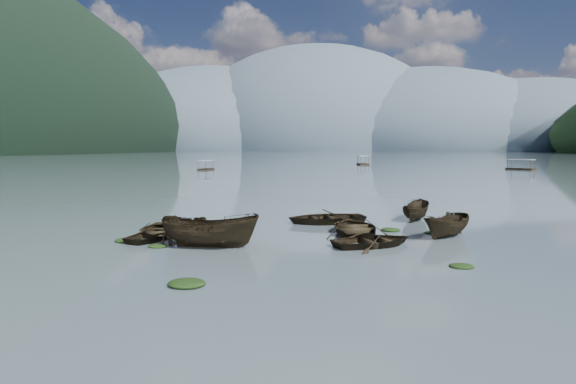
# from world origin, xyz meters

# --- Properties ---
(ground_plane) EXTENTS (2400.00, 2400.00, 0.00)m
(ground_plane) POSITION_xyz_m (0.00, 0.00, 0.00)
(ground_plane) COLOR #526166
(haze_mtn_a) EXTENTS (520.00, 520.00, 280.00)m
(haze_mtn_a) POSITION_xyz_m (-260.00, 900.00, 0.00)
(haze_mtn_a) COLOR #475666
(haze_mtn_a) RESTS_ON ground
(haze_mtn_b) EXTENTS (520.00, 520.00, 340.00)m
(haze_mtn_b) POSITION_xyz_m (-60.00, 900.00, 0.00)
(haze_mtn_b) COLOR #475666
(haze_mtn_b) RESTS_ON ground
(haze_mtn_c) EXTENTS (520.00, 520.00, 260.00)m
(haze_mtn_c) POSITION_xyz_m (140.00, 900.00, 0.00)
(haze_mtn_c) COLOR #475666
(haze_mtn_c) RESTS_ON ground
(haze_mtn_d) EXTENTS (520.00, 520.00, 220.00)m
(haze_mtn_d) POSITION_xyz_m (320.00, 900.00, 0.00)
(haze_mtn_d) COLOR #475666
(haze_mtn_d) RESTS_ON ground
(rowboat_0) EXTENTS (3.87, 4.79, 0.88)m
(rowboat_0) POSITION_xyz_m (-6.68, 7.12, 0.00)
(rowboat_0) COLOR black
(rowboat_0) RESTS_ON ground
(rowboat_1) EXTENTS (3.98, 4.70, 0.83)m
(rowboat_1) POSITION_xyz_m (-6.21, 5.93, 0.00)
(rowboat_1) COLOR black
(rowboat_1) RESTS_ON ground
(rowboat_2) EXTENTS (4.90, 1.87, 1.89)m
(rowboat_2) POSITION_xyz_m (-2.80, 4.17, 0.00)
(rowboat_2) COLOR black
(rowboat_2) RESTS_ON ground
(rowboat_3) EXTENTS (4.24, 5.48, 1.05)m
(rowboat_3) POSITION_xyz_m (4.27, 8.72, 0.00)
(rowboat_3) COLOR black
(rowboat_3) RESTS_ON ground
(rowboat_4) EXTENTS (5.15, 4.67, 0.87)m
(rowboat_4) POSITION_xyz_m (5.14, 5.60, 0.00)
(rowboat_4) COLOR black
(rowboat_4) RESTS_ON ground
(rowboat_5) EXTENTS (3.66, 3.97, 1.52)m
(rowboat_5) POSITION_xyz_m (9.24, 8.36, 0.00)
(rowboat_5) COLOR black
(rowboat_5) RESTS_ON ground
(rowboat_6) EXTENTS (4.98, 5.49, 0.93)m
(rowboat_6) POSITION_xyz_m (-3.14, 7.65, 0.00)
(rowboat_6) COLOR black
(rowboat_6) RESTS_ON ground
(rowboat_7) EXTENTS (5.96, 5.07, 1.05)m
(rowboat_7) POSITION_xyz_m (2.48, 12.17, 0.00)
(rowboat_7) COLOR black
(rowboat_7) RESTS_ON ground
(rowboat_8) EXTENTS (2.72, 4.08, 1.48)m
(rowboat_8) POSITION_xyz_m (8.42, 14.25, 0.00)
(rowboat_8) COLOR black
(rowboat_8) RESTS_ON ground
(weed_clump_0) EXTENTS (1.08, 0.88, 0.24)m
(weed_clump_0) POSITION_xyz_m (-3.87, 4.93, 0.00)
(weed_clump_0) COLOR black
(weed_clump_0) RESTS_ON ground
(weed_clump_1) EXTENTS (0.98, 0.78, 0.21)m
(weed_clump_1) POSITION_xyz_m (-5.39, 3.90, 0.00)
(weed_clump_1) COLOR black
(weed_clump_1) RESTS_ON ground
(weed_clump_2) EXTENTS (1.36, 1.09, 0.29)m
(weed_clump_2) POSITION_xyz_m (-1.75, -1.92, 0.00)
(weed_clump_2) COLOR black
(weed_clump_2) RESTS_ON ground
(weed_clump_3) EXTENTS (0.80, 0.67, 0.18)m
(weed_clump_3) POSITION_xyz_m (8.60, 9.34, 0.00)
(weed_clump_3) COLOR black
(weed_clump_3) RESTS_ON ground
(weed_clump_4) EXTENTS (1.00, 0.79, 0.21)m
(weed_clump_4) POSITION_xyz_m (8.48, 1.95, 0.00)
(weed_clump_4) COLOR black
(weed_clump_4) RESTS_ON ground
(weed_clump_5) EXTENTS (1.17, 0.94, 0.25)m
(weed_clump_5) POSITION_xyz_m (-7.56, 4.90, 0.00)
(weed_clump_5) COLOR black
(weed_clump_5) RESTS_ON ground
(weed_clump_6) EXTENTS (0.86, 0.71, 0.18)m
(weed_clump_6) POSITION_xyz_m (-6.09, 12.59, 0.00)
(weed_clump_6) COLOR black
(weed_clump_6) RESTS_ON ground
(weed_clump_7) EXTENTS (1.13, 0.91, 0.25)m
(weed_clump_7) POSITION_xyz_m (6.36, 9.80, 0.00)
(weed_clump_7) COLOR black
(weed_clump_7) RESTS_ON ground
(pontoon_left) EXTENTS (2.47, 5.47, 2.06)m
(pontoon_left) POSITION_xyz_m (-27.60, 80.31, 0.00)
(pontoon_left) COLOR black
(pontoon_left) RESTS_ON ground
(pontoon_centre) EXTENTS (3.61, 6.92, 2.53)m
(pontoon_centre) POSITION_xyz_m (8.27, 116.20, 0.00)
(pontoon_centre) COLOR black
(pontoon_centre) RESTS_ON ground
(pontoon_right) EXTENTS (5.87, 5.87, 2.25)m
(pontoon_right) POSITION_xyz_m (42.60, 90.61, 0.00)
(pontoon_right) COLOR black
(pontoon_right) RESTS_ON ground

